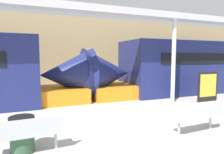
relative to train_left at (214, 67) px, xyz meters
name	(u,v)px	position (x,y,z in m)	size (l,w,h in m)	color
ground_plane	(170,147)	(-8.36, -6.21, -1.52)	(60.00, 60.00, 0.00)	#B2AFA8
station_wall	(79,53)	(-8.36, 4.26, 0.98)	(56.00, 0.20, 5.00)	tan
train_left	(214,67)	(0.00, 0.00, 0.00)	(17.88, 2.93, 3.20)	navy
bench_near	(198,115)	(-7.05, -5.75, -1.00)	(1.54, 0.51, 0.85)	#ADB2B7
bench_far	(26,133)	(-11.58, -5.40, -1.00)	(1.62, 0.53, 0.85)	#ADB2B7
trash_bin	(22,134)	(-11.68, -5.20, -1.10)	(0.55, 0.55, 0.83)	#2D5138
poster_board	(208,87)	(-3.46, -2.73, -0.78)	(1.20, 0.07, 1.45)	black
support_column_near	(173,62)	(-5.13, -2.19, 0.45)	(0.20, 0.20, 3.94)	silver
canopy_beam	(175,17)	(-5.13, -2.19, 2.56)	(28.00, 0.60, 0.28)	#B7B7BC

